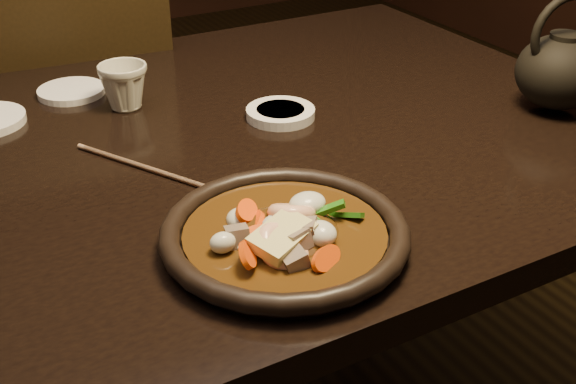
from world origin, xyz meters
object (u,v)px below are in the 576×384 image
table (96,214)px  teapot (561,68)px  chair (57,139)px  tea_cup (124,85)px  plate (285,235)px

table → teapot: bearing=-13.8°
chair → tea_cup: 0.47m
chair → plate: size_ratio=3.63×
table → tea_cup: bearing=56.4°
table → plate: 0.34m
chair → tea_cup: chair is taller
tea_cup → chair: bearing=96.3°
chair → tea_cup: bearing=101.5°
table → tea_cup: (0.11, 0.16, 0.11)m
tea_cup → plate: bearing=-86.2°
table → chair: bearing=83.6°
tea_cup → teapot: size_ratio=0.43×
table → chair: size_ratio=1.61×
teapot → plate: bearing=-156.0°
table → chair: (0.06, 0.55, -0.13)m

